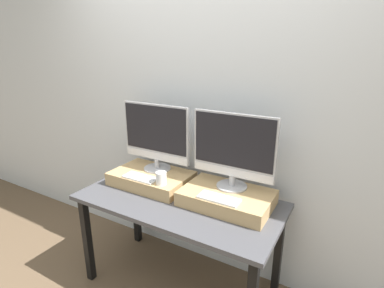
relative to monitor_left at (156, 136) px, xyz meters
The scene contains 9 objects.
wall_back 0.44m from the monitor_left, 36.71° to the left, with size 8.00×0.04×2.60m.
workbench 0.58m from the monitor_left, 30.07° to the right, with size 1.40×0.68×0.73m.
wooden_riser_left 0.33m from the monitor_left, 90.00° to the right, with size 0.58×0.38×0.10m.
monitor_left is the anchor object (origin of this frame).
keyboard_left 0.33m from the monitor_left, 90.00° to the right, with size 0.26×0.11×0.01m.
mug 0.35m from the monitor_left, 47.75° to the right, with size 0.07×0.07×0.09m.
wooden_riser_right 0.70m from the monitor_left, ahead, with size 0.58×0.38×0.10m.
monitor_right 0.62m from the monitor_left, ahead, with size 0.56×0.21×0.51m.
keyboard_right 0.70m from the monitor_left, 18.04° to the right, with size 0.26×0.11×0.01m.
Camera 1 is at (0.99, -1.20, 1.72)m, focal length 28.00 mm.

